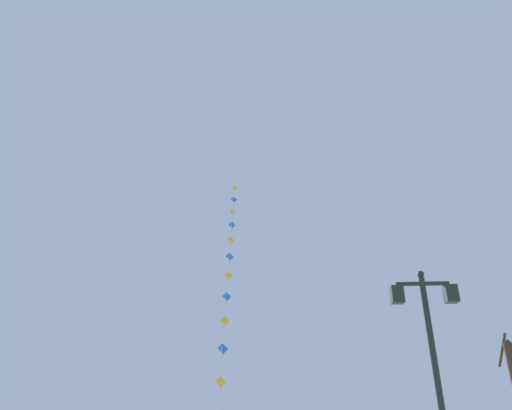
# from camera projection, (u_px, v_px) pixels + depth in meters

# --- Properties ---
(twin_lantern_lamp_post) EXTENTS (1.50, 0.28, 4.73)m
(twin_lantern_lamp_post) POSITION_uv_depth(u_px,v_px,m) (430.00, 333.00, 9.97)
(twin_lantern_lamp_post) COLOR #1E2D23
(twin_lantern_lamp_post) RESTS_ON ground_plane
(kite_train) EXTENTS (1.31, 11.95, 16.68)m
(kite_train) POSITION_uv_depth(u_px,v_px,m) (229.00, 266.00, 24.49)
(kite_train) COLOR brown
(kite_train) RESTS_ON ground_plane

